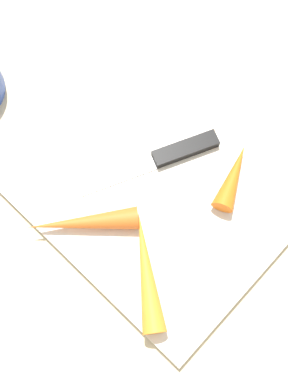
{
  "coord_description": "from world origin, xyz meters",
  "views": [
    {
      "loc": [
        -0.14,
        0.15,
        0.63
      ],
      "look_at": [
        0.0,
        0.0,
        0.01
      ],
      "focal_mm": 46.27,
      "sensor_mm": 36.0,
      "label": 1
    }
  ],
  "objects_px": {
    "knife": "(178,154)",
    "carrot_shortest": "(233,177)",
    "cutting_board": "(144,193)",
    "carrot_medium": "(83,223)",
    "carrot_longest": "(146,271)"
  },
  "relations": [
    {
      "from": "knife",
      "to": "carrot_shortest",
      "type": "xyz_separation_m",
      "value": [
        -0.08,
        -0.02,
        0.01
      ]
    },
    {
      "from": "cutting_board",
      "to": "knife",
      "type": "bearing_deg",
      "value": -87.3
    },
    {
      "from": "carrot_medium",
      "to": "carrot_shortest",
      "type": "distance_m",
      "value": 0.2
    },
    {
      "from": "carrot_longest",
      "to": "cutting_board",
      "type": "bearing_deg",
      "value": -6.16
    },
    {
      "from": "cutting_board",
      "to": "carrot_medium",
      "type": "height_order",
      "value": "carrot_medium"
    },
    {
      "from": "cutting_board",
      "to": "knife",
      "type": "distance_m",
      "value": 0.07
    },
    {
      "from": "cutting_board",
      "to": "carrot_longest",
      "type": "relative_size",
      "value": 2.42
    },
    {
      "from": "knife",
      "to": "carrot_longest",
      "type": "distance_m",
      "value": 0.16
    },
    {
      "from": "carrot_medium",
      "to": "carrot_shortest",
      "type": "bearing_deg",
      "value": -167.52
    },
    {
      "from": "carrot_longest",
      "to": "carrot_shortest",
      "type": "xyz_separation_m",
      "value": [
        0.0,
        -0.17,
        -0.0
      ]
    },
    {
      "from": "carrot_medium",
      "to": "carrot_longest",
      "type": "bearing_deg",
      "value": 137.64
    },
    {
      "from": "carrot_longest",
      "to": "carrot_shortest",
      "type": "bearing_deg",
      "value": -50.53
    },
    {
      "from": "knife",
      "to": "carrot_shortest",
      "type": "bearing_deg",
      "value": 131.83
    },
    {
      "from": "carrot_shortest",
      "to": "knife",
      "type": "bearing_deg",
      "value": 84.93
    },
    {
      "from": "carrot_longest",
      "to": "carrot_medium",
      "type": "bearing_deg",
      "value": 45.13
    }
  ]
}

